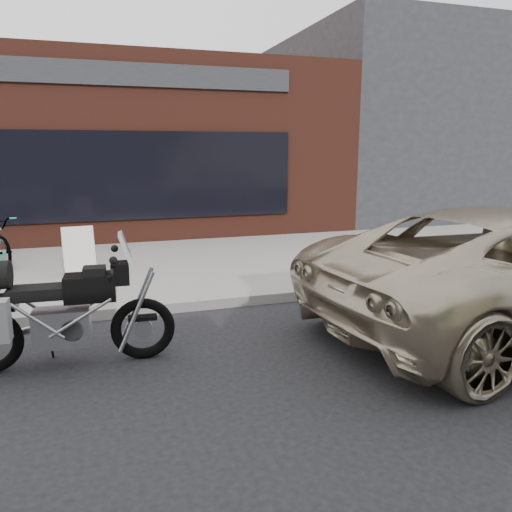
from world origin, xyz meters
TOP-DOWN VIEW (x-y plane):
  - ground at (0.00, 0.00)m, footprint 120.00×120.00m
  - near_sidewalk at (0.00, 7.00)m, footprint 44.00×6.00m
  - storefront at (-2.00, 13.98)m, footprint 14.00×10.07m
  - neighbour_building at (10.00, 14.00)m, footprint 10.00×10.00m
  - motorcycle at (-2.15, 2.59)m, footprint 2.28×0.73m
  - sandwich_sign at (-1.96, 6.24)m, footprint 0.57×0.53m

SIDE VIEW (x-z plane):
  - ground at x=0.00m, z-range 0.00..0.00m
  - near_sidewalk at x=0.00m, z-range 0.00..0.15m
  - sandwich_sign at x=-1.96m, z-range 0.15..0.99m
  - motorcycle at x=-2.15m, z-range -0.10..1.34m
  - storefront at x=-2.00m, z-range 0.00..4.50m
  - neighbour_building at x=10.00m, z-range 0.00..6.00m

